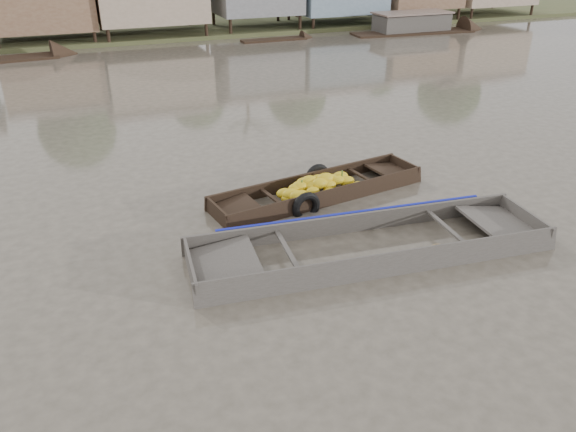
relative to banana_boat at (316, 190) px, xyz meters
name	(u,v)px	position (x,y,z in m)	size (l,w,h in m)	color
ground	(285,286)	(-2.26, -3.52, -0.17)	(120.00, 120.00, 0.00)	#4A4338
banana_boat	(316,190)	(0.00, 0.00, 0.00)	(5.98, 2.26, 0.82)	black
viewer_boat	(370,249)	(-0.08, -3.00, -0.11)	(7.96, 2.80, 0.63)	#3C3833
distant_boats	(325,37)	(9.90, 20.59, 0.05)	(45.68, 14.76, 1.38)	black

